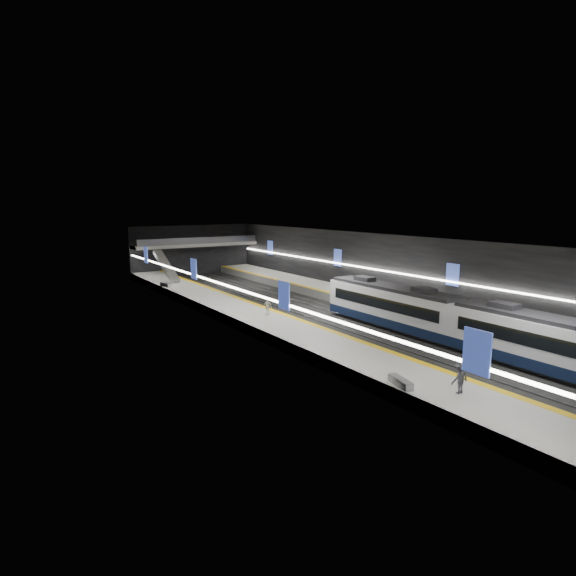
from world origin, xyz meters
TOP-DOWN VIEW (x-y plane):
  - ground at (0.00, 0.00)m, footprint 70.00×70.00m
  - ceiling at (0.00, 0.00)m, footprint 20.00×70.00m
  - wall_left at (-10.00, 0.00)m, footprint 0.04×70.00m
  - wall_right at (10.00, 0.00)m, footprint 0.04×70.00m
  - wall_back at (0.00, 35.00)m, footprint 20.00×0.04m
  - platform_left at (-7.50, 0.00)m, footprint 5.00×70.00m
  - tile_surface_left at (-7.50, 0.00)m, footprint 5.00×70.00m
  - tactile_strip_left at (-5.30, 0.00)m, footprint 0.60×70.00m
  - platform_right at (7.50, 0.00)m, footprint 5.00×70.00m
  - tile_surface_right at (7.50, 0.00)m, footprint 5.00×70.00m
  - tactile_strip_right at (5.30, 0.00)m, footprint 0.60×70.00m
  - rails at (-0.00, 0.00)m, footprint 6.52×70.00m
  - train at (2.50, -14.66)m, footprint 2.69×30.04m
  - ad_posters at (-0.00, 1.00)m, footprint 19.94×53.50m
  - cove_light_left at (-9.80, 0.00)m, footprint 0.25×68.60m
  - cove_light_right at (9.80, 0.00)m, footprint 0.25×68.60m
  - mezzanine_bridge at (0.00, 32.93)m, footprint 20.00×3.00m
  - escalator at (-7.50, 26.00)m, footprint 1.20×7.50m
  - bench_left_near at (-9.50, -19.87)m, footprint 1.00×2.03m
  - bench_left_far at (-9.50, 20.52)m, footprint 0.89×2.11m
  - bench_right_far at (8.86, 2.18)m, footprint 0.84×1.66m
  - passenger_right_a at (6.08, -1.49)m, footprint 0.47×0.63m
  - passenger_left_a at (-6.74, -0.13)m, footprint 0.74×1.01m
  - passenger_left_b at (-7.56, -22.42)m, footprint 1.21×0.74m

SIDE VIEW (x-z plane):
  - ground at x=0.00m, z-range 0.00..0.00m
  - rails at x=0.00m, z-range 0.00..0.12m
  - platform_left at x=-7.50m, z-range 0.00..1.00m
  - platform_right at x=7.50m, z-range 0.00..1.00m
  - tile_surface_left at x=-7.50m, z-range 1.00..1.02m
  - tile_surface_right at x=7.50m, z-range 1.00..1.02m
  - tactile_strip_left at x=-5.30m, z-range 1.01..1.03m
  - tactile_strip_right at x=5.30m, z-range 1.01..1.03m
  - bench_right_far at x=8.86m, z-range 1.00..1.39m
  - bench_left_near at x=-9.50m, z-range 1.00..1.48m
  - bench_left_far at x=-9.50m, z-range 1.00..1.50m
  - passenger_right_a at x=6.08m, z-range 1.00..2.59m
  - passenger_left_a at x=-6.74m, z-range 1.00..2.59m
  - passenger_left_b at x=-7.56m, z-range 1.00..2.81m
  - train at x=2.50m, z-range 0.40..4.00m
  - escalator at x=-7.50m, z-range 0.94..4.86m
  - cove_light_left at x=-9.80m, z-range 3.74..3.86m
  - cove_light_right at x=9.80m, z-range 3.74..3.86m
  - wall_left at x=-10.00m, z-range 0.00..8.00m
  - wall_right at x=10.00m, z-range 0.00..8.00m
  - wall_back at x=0.00m, z-range 0.00..8.00m
  - ad_posters at x=0.00m, z-range 3.40..5.60m
  - mezzanine_bridge at x=0.00m, z-range 4.29..5.79m
  - ceiling at x=0.00m, z-range 7.98..8.02m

